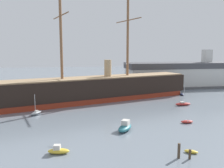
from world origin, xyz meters
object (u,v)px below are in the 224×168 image
Objects in this scene: mooring_piling_nearest at (179,151)px; dockside_warehouse_right at (186,75)px; tall_ship at (97,88)px; dinghy_far_right at (182,94)px; motorboat_near_centre at (125,127)px; sailboat_alongside_stern at (183,104)px; dinghy_foreground_right at (191,151)px; sailboat_alongside_bow at (36,113)px; motorboat_distant_centre at (94,89)px; mooring_piling_left_pair at (190,154)px; motorboat_foreground_left at (58,150)px; motorboat_far_left at (4,97)px; seagull_in_flight at (126,64)px; dinghy_mid_right at (187,122)px.

mooring_piling_nearest is 70.18m from dockside_warehouse_right.
dinghy_far_right is at bearing 7.34° from tall_ship.
sailboat_alongside_stern reaches higher than motorboat_near_centre.
sailboat_alongside_bow is at bearing 133.92° from dinghy_foreground_right.
sailboat_alongside_bow is at bearing -119.40° from motorboat_distant_centre.
mooring_piling_left_pair is (7.93, -40.59, -3.00)m from tall_ship.
sailboat_alongside_stern is at bearing 38.26° from motorboat_foreground_left.
tall_ship is 29.53m from motorboat_far_left.
mooring_piling_nearest is 1.57× the size of mooring_piling_left_pair.
motorboat_near_centre is at bearing 122.33° from dinghy_foreground_right.
motorboat_foreground_left is 1.58× the size of dinghy_foreground_right.
motorboat_near_centre reaches higher than dinghy_foreground_right.
motorboat_near_centre is 2.33× the size of mooring_piling_nearest.
motorboat_distant_centre is 39.20m from dockside_warehouse_right.
sailboat_alongside_bow is 36.38m from mooring_piling_left_pair.
sailboat_alongside_bow is (-15.80, -13.01, -3.27)m from tall_ship.
motorboat_foreground_left is 14.23m from motorboat_near_centre.
dockside_warehouse_right is at bearing 51.16° from seagull_in_flight.
mooring_piling_left_pair reaches higher than dinghy_mid_right.
mooring_piling_left_pair is at bearing -123.72° from dinghy_foreground_right.
motorboat_near_centre is 62.17m from dockside_warehouse_right.
tall_ship reaches higher than sailboat_alongside_bow.
motorboat_foreground_left is 27.28m from dinghy_mid_right.
tall_ship is 20.73m from sailboat_alongside_bow.
dinghy_mid_right is 2.15× the size of seagull_in_flight.
mooring_piling_left_pair is at bearing -115.15° from sailboat_alongside_stern.
sailboat_alongside_bow is (-6.00, 22.60, -0.06)m from motorboat_foreground_left.
motorboat_near_centre is 0.88× the size of sailboat_alongside_stern.
seagull_in_flight is at bearing 74.38° from motorboat_near_centre.
motorboat_foreground_left is 47.94m from motorboat_far_left.
dockside_warehouse_right is (17.50, 32.23, 4.48)m from sailboat_alongside_stern.
dinghy_foreground_right is at bearing -76.83° from tall_ship.
motorboat_foreground_left is 1.06× the size of motorboat_far_left.
dockside_warehouse_right is at bearing 59.16° from dinghy_far_right.
seagull_in_flight is (-36.50, -45.33, 7.20)m from dockside_warehouse_right.
motorboat_foreground_left is at bearing 164.31° from mooring_piling_left_pair.
sailboat_alongside_bow reaches higher than motorboat_near_centre.
mooring_piling_nearest is at bearing -117.63° from sailboat_alongside_stern.
motorboat_near_centre is at bearing -170.73° from dinghy_mid_right.
dockside_warehouse_right is at bearing 61.92° from mooring_piling_nearest.
tall_ship is 29.91m from dinghy_mid_right.
sailboat_alongside_bow reaches higher than dinghy_far_right.
mooring_piling_left_pair is (-20.87, -44.30, 0.35)m from dinghy_far_right.
dockside_warehouse_right is 45.02× the size of seagull_in_flight.
dinghy_far_right is (56.82, -5.01, -0.11)m from motorboat_far_left.
tall_ship is at bearing -151.21° from dockside_warehouse_right.
sailboat_alongside_stern is 1.95× the size of dinghy_far_right.
dinghy_far_right is 48.97m from mooring_piling_left_pair.
mooring_piling_nearest is at bearing -78.00° from seagull_in_flight.
motorboat_far_left is 2.29× the size of mooring_piling_left_pair.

